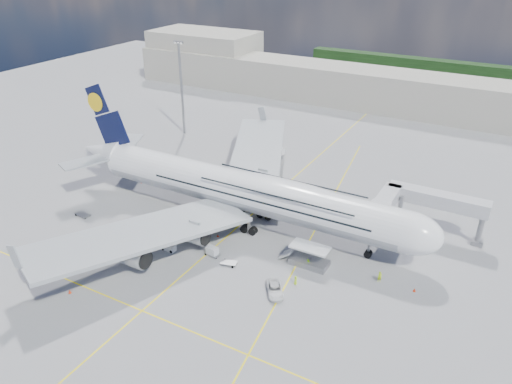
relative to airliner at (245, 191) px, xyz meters
The scene contains 31 objects.
ground 12.13m from the airliner, 91.49° to the right, with size 300.00×300.00×0.00m, color gray.
taxi_line_main 12.13m from the airliner, 91.49° to the right, with size 0.25×220.00×0.01m, color yellow.
taxi_line_cross 30.78m from the airliner, 90.50° to the right, with size 120.00×0.25×0.01m, color yellow.
taxi_line_diag 15.36m from the airliner, ahead, with size 0.25×100.00×0.01m, color yellow.
airliner is the anchor object (origin of this frame).
jet_bridge 31.50m from the airliner, 20.31° to the left, with size 18.80×12.10×8.50m.
cargo_loader 18.87m from the airliner, 23.23° to the right, with size 8.53×3.20×3.67m.
light_mast 53.72m from the airliner, 139.00° to the left, with size 3.00×0.70×25.50m.
terminal 85.00m from the airliner, 90.18° to the left, with size 180.00×16.00×12.00m, color #B2AD9E.
hangar 114.20m from the airliner, 127.98° to the left, with size 40.00×22.00×18.00m, color #B2AD9E.
dolly_row_a 19.33m from the airliner, 135.10° to the right, with size 3.32×2.46×1.88m.
dolly_row_b 27.00m from the airliner, 127.79° to the right, with size 3.08×1.87×1.85m.
dolly_row_c 24.88m from the airliner, 138.36° to the right, with size 2.96×2.03×0.40m.
dolly_back 33.12m from the airliner, 155.08° to the right, with size 3.21×1.96×0.45m.
dolly_nose_far 15.87m from the airliner, 70.85° to the right, with size 3.13×2.22×0.41m.
dolly_nose_near 14.09m from the airliner, 86.14° to the right, with size 2.82×1.77×1.68m.
baggage_tug 17.69m from the airliner, 114.28° to the right, with size 2.62×1.26×1.62m.
catering_truck_inner 17.32m from the airliner, 108.13° to the left, with size 6.31×3.47×3.56m.
catering_truck_outer 33.63m from the airliner, 108.94° to the left, with size 7.07×3.83×3.99m.
service_van 23.40m from the airliner, 47.91° to the right, with size 2.39×5.18×1.44m, color white.
crew_nose 29.72m from the airliner, 11.70° to the right, with size 0.69×0.46×1.90m, color #B5DB17.
crew_loader 19.57m from the airliner, 25.17° to the right, with size 0.77×0.60×1.57m, color #9CE117.
crew_wing 14.08m from the airliner, 134.35° to the right, with size 1.04×0.43×1.78m, color #C1E718.
crew_van 22.27m from the airliner, 37.59° to the right, with size 0.75×0.49×1.54m, color #AFE518.
crew_tug 22.13m from the airliner, 111.17° to the right, with size 1.18×0.68×1.82m, color #EEFF1A.
cone_nose 35.15m from the airliner, ahead, with size 0.47×0.47×0.60m.
cone_wing_left_inner 26.11m from the airliner, 128.12° to the left, with size 0.39×0.39×0.50m.
cone_wing_left_outer 35.14m from the airliner, 109.87° to the left, with size 0.48×0.48×0.61m.
cone_wing_right_inner 9.84m from the airliner, 103.36° to the right, with size 0.41×0.41×0.52m.
cone_wing_right_outer 35.33m from the airliner, 111.78° to the right, with size 0.48×0.48×0.61m.
cone_tail 30.19m from the airliner, behind, with size 0.45×0.45×0.57m.
Camera 1 is at (43.01, -62.51, 49.36)m, focal length 35.00 mm.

